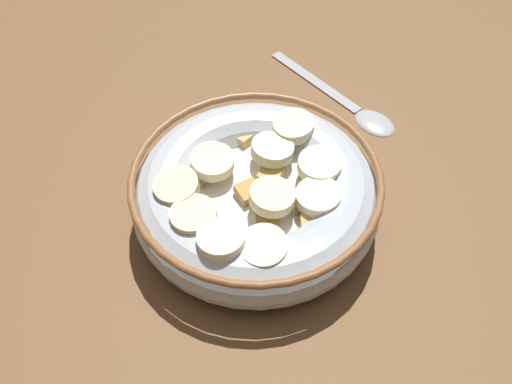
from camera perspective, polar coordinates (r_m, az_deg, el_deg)
name	(u,v)px	position (r cm, az deg, el deg)	size (l,w,h in cm)	color
ground_plane	(256,223)	(49.42, 0.00, -2.98)	(109.95, 109.95, 2.00)	brown
cereal_bowl	(256,194)	(46.41, -0.01, -0.23)	(19.37, 19.37, 5.85)	#B2BCC6
spoon	(356,108)	(57.80, 9.53, 7.94)	(16.00, 3.58, 0.80)	#A5A5AD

